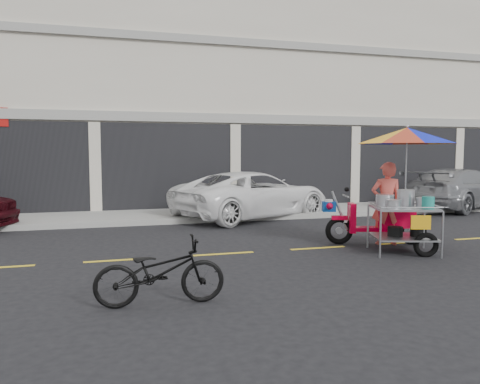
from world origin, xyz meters
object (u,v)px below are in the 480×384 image
object	(u,v)px
near_bicycle	(160,272)
food_vendor_rig	(398,172)
silver_pickup	(460,189)
white_pickup	(253,195)

from	to	relation	value
near_bicycle	food_vendor_rig	xyz separation A→B (m)	(5.02, 2.22, 1.14)
food_vendor_rig	silver_pickup	bearing A→B (deg)	57.97
silver_pickup	near_bicycle	size ratio (longest dim) A/B	2.94
silver_pickup	food_vendor_rig	size ratio (longest dim) A/B	1.95
near_bicycle	silver_pickup	bearing A→B (deg)	-54.45
silver_pickup	food_vendor_rig	xyz separation A→B (m)	(-6.09, -5.21, 0.87)
white_pickup	silver_pickup	bearing A→B (deg)	-114.13
near_bicycle	food_vendor_rig	distance (m)	5.60
near_bicycle	food_vendor_rig	bearing A→B (deg)	-64.37
silver_pickup	food_vendor_rig	bearing A→B (deg)	107.53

